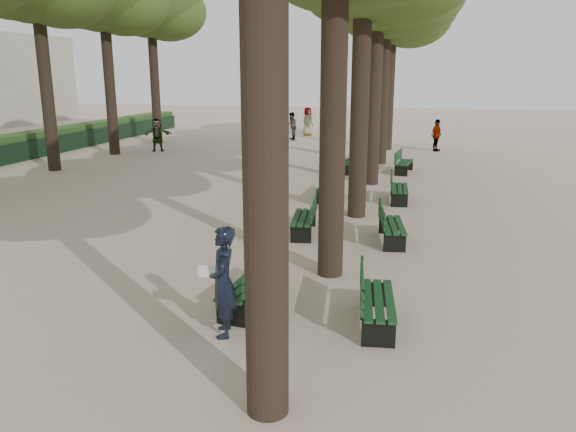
# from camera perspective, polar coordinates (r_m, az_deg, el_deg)

# --- Properties ---
(ground) EXTENTS (120.00, 120.00, 0.00)m
(ground) POSITION_cam_1_polar(r_m,az_deg,el_deg) (9.47, -7.81, -11.31)
(ground) COLOR #C5AD95
(ground) RESTS_ON ground
(tree_central_5) EXTENTS (6.00, 6.00, 9.95)m
(tree_central_5) POSITION_cam_1_polar(r_m,az_deg,el_deg) (31.19, 10.64, 20.75)
(tree_central_5) COLOR #33261C
(tree_central_5) RESTS_ON ground
(bench_left_0) EXTENTS (0.78, 1.86, 0.92)m
(bench_left_0) POSITION_cam_1_polar(r_m,az_deg,el_deg) (10.09, -3.92, -7.83)
(bench_left_0) COLOR black
(bench_left_0) RESTS_ON ground
(bench_left_1) EXTENTS (0.77, 1.85, 0.92)m
(bench_left_1) POSITION_cam_1_polar(r_m,az_deg,el_deg) (14.52, 1.59, -0.82)
(bench_left_1) COLOR black
(bench_left_1) RESTS_ON ground
(bench_left_2) EXTENTS (0.65, 1.82, 0.92)m
(bench_left_2) POSITION_cam_1_polar(r_m,az_deg,el_deg) (18.62, 4.22, 2.56)
(bench_left_2) COLOR black
(bench_left_2) RESTS_ON ground
(bench_left_3) EXTENTS (0.73, 1.84, 0.92)m
(bench_left_3) POSITION_cam_1_polar(r_m,az_deg,el_deg) (23.72, 6.19, 5.08)
(bench_left_3) COLOR black
(bench_left_3) RESTS_ON ground
(bench_right_0) EXTENTS (0.76, 1.85, 0.92)m
(bench_right_0) POSITION_cam_1_polar(r_m,az_deg,el_deg) (9.52, 9.05, -9.39)
(bench_right_0) COLOR black
(bench_right_0) RESTS_ON ground
(bench_right_1) EXTENTS (0.81, 1.86, 0.92)m
(bench_right_1) POSITION_cam_1_polar(r_m,az_deg,el_deg) (14.06, 10.51, -1.58)
(bench_right_1) COLOR black
(bench_right_1) RESTS_ON ground
(bench_right_2) EXTENTS (0.67, 1.83, 0.92)m
(bench_right_2) POSITION_cam_1_polar(r_m,az_deg,el_deg) (18.54, 11.22, 2.27)
(bench_right_2) COLOR black
(bench_right_2) RESTS_ON ground
(bench_right_3) EXTENTS (0.78, 1.85, 0.92)m
(bench_right_3) POSITION_cam_1_polar(r_m,az_deg,el_deg) (23.93, 11.71, 4.95)
(bench_right_3) COLOR black
(bench_right_3) RESTS_ON ground
(man_with_map) EXTENTS (0.71, 0.79, 1.79)m
(man_with_map) POSITION_cam_1_polar(r_m,az_deg,el_deg) (8.91, -6.61, -6.66)
(man_with_map) COLOR black
(man_with_map) RESTS_ON ground
(pedestrian_c) EXTENTS (0.77, 1.03, 1.68)m
(pedestrian_c) POSITION_cam_1_polar(r_m,az_deg,el_deg) (30.96, 14.84, 7.93)
(pedestrian_c) COLOR #262628
(pedestrian_c) RESTS_ON ground
(pedestrian_d) EXTENTS (0.74, 0.97, 1.85)m
(pedestrian_d) POSITION_cam_1_polar(r_m,az_deg,el_deg) (37.52, 2.00, 9.58)
(pedestrian_d) COLOR #262628
(pedestrian_d) RESTS_ON ground
(pedestrian_a) EXTENTS (0.62, 0.89, 1.69)m
(pedestrian_a) POSITION_cam_1_polar(r_m,az_deg,el_deg) (35.13, 0.37, 9.12)
(pedestrian_a) COLOR #262628
(pedestrian_a) RESTS_ON ground
(pedestrian_e) EXTENTS (1.61, 0.97, 1.74)m
(pedestrian_e) POSITION_cam_1_polar(r_m,az_deg,el_deg) (30.74, -13.16, 8.03)
(pedestrian_e) COLOR #262628
(pedestrian_e) RESTS_ON ground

